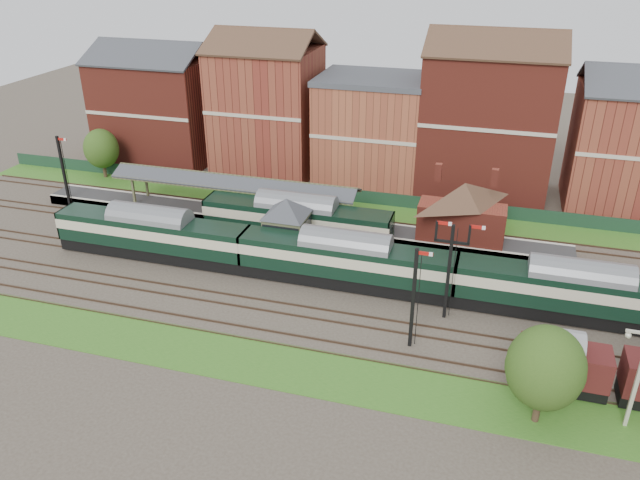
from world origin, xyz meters
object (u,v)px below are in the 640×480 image
(platform_railcar, at_px, (297,220))
(signal_box, at_px, (287,227))
(goods_van_a, at_px, (564,365))
(semaphore_bracket, at_px, (450,265))
(dmu_train, at_px, (346,260))

(platform_railcar, bearing_deg, signal_box, -87.61)
(signal_box, height_order, platform_railcar, signal_box)
(platform_railcar, bearing_deg, goods_van_a, -33.51)
(semaphore_bracket, xyz_separation_m, dmu_train, (-8.72, 2.50, -2.17))
(goods_van_a, bearing_deg, platform_railcar, 146.49)
(semaphore_bracket, distance_m, goods_van_a, 10.82)
(dmu_train, xyz_separation_m, platform_railcar, (-6.45, 6.50, 0.01))
(signal_box, xyz_separation_m, platform_railcar, (-0.14, 3.25, -0.72))
(goods_van_a, bearing_deg, semaphore_bracket, 141.70)
(platform_railcar, height_order, goods_van_a, platform_railcar)
(signal_box, xyz_separation_m, semaphore_bracket, (15.04, -5.75, 1.44))
(signal_box, distance_m, semaphore_bracket, 16.16)
(semaphore_bracket, relative_size, goods_van_a, 1.44)
(dmu_train, distance_m, platform_railcar, 9.16)
(dmu_train, distance_m, goods_van_a, 19.20)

